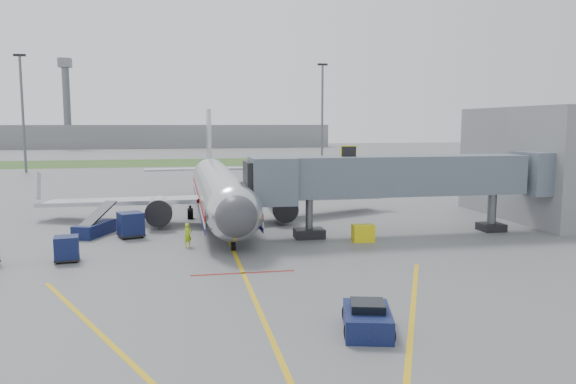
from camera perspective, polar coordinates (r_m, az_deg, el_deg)
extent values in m
plane|color=#565659|center=(36.58, -5.28, -6.59)|extent=(400.00, 400.00, 0.00)
cube|color=#2D4C1E|center=(125.73, -9.40, 3.00)|extent=(300.00, 25.00, 0.01)
cube|color=gold|center=(34.65, -4.95, -7.35)|extent=(0.25, 50.00, 0.01)
cube|color=maroon|center=(32.72, -4.58, -8.21)|extent=(6.00, 0.25, 0.01)
cube|color=gold|center=(23.18, -17.05, -15.02)|extent=(9.52, 20.04, 0.01)
cube|color=gold|center=(24.91, 12.42, -13.30)|extent=(9.52, 20.04, 0.01)
cylinder|color=silver|center=(50.85, -7.01, 0.31)|extent=(3.80, 28.00, 3.80)
sphere|color=silver|center=(37.02, -5.49, -2.16)|extent=(3.80, 3.80, 3.80)
sphere|color=#38383D|center=(35.75, -5.28, -2.49)|extent=(2.74, 2.74, 2.74)
cube|color=black|center=(36.55, -5.44, -1.41)|extent=(2.20, 1.20, 0.55)
cone|color=silver|center=(67.24, -8.00, 1.92)|extent=(3.80, 5.00, 3.80)
cube|color=#B7BAC1|center=(66.51, -8.04, 5.32)|extent=(0.35, 4.20, 7.00)
cube|color=#B7BAC1|center=(51.09, -16.55, -0.91)|extent=(15.10, 8.59, 1.13)
cube|color=#B7BAC1|center=(52.23, 2.35, -0.46)|extent=(15.10, 8.59, 1.13)
cylinder|color=silver|center=(47.97, -12.94, -1.84)|extent=(2.10, 3.60, 2.10)
cylinder|color=silver|center=(48.71, -0.62, -1.53)|extent=(2.10, 3.60, 2.10)
cube|color=#99110D|center=(51.06, -4.86, -0.03)|extent=(0.05, 28.00, 0.45)
cube|color=navy|center=(51.17, -4.85, -1.03)|extent=(0.05, 28.00, 0.35)
cylinder|color=black|center=(38.45, -5.59, -5.46)|extent=(0.28, 0.70, 0.70)
cylinder|color=black|center=(51.54, -9.90, -2.18)|extent=(0.50, 1.00, 1.00)
cylinder|color=black|center=(51.89, -4.15, -2.03)|extent=(0.50, 1.00, 1.00)
cube|color=slate|center=(43.80, 11.14, 1.66)|extent=(20.00, 3.00, 3.00)
cube|color=slate|center=(41.15, -1.61, 1.17)|extent=(3.20, 3.60, 3.40)
cube|color=black|center=(40.97, -3.27, 1.14)|extent=(1.60, 3.00, 2.80)
cube|color=yellow|center=(42.33, 6.17, 4.01)|extent=(1.20, 0.15, 1.00)
cylinder|color=#595B60|center=(42.07, 2.17, -2.62)|extent=(0.56, 0.56, 3.10)
cube|color=black|center=(42.29, 2.16, -4.22)|extent=(2.20, 1.60, 0.70)
cylinder|color=#595B60|center=(47.74, 19.99, -1.89)|extent=(0.70, 0.70, 3.10)
cube|color=black|center=(47.94, 19.93, -3.36)|extent=(1.80, 1.80, 0.60)
cube|color=slate|center=(49.57, 24.11, 1.79)|extent=(3.00, 4.00, 3.40)
cube|color=slate|center=(56.51, 25.38, 2.70)|extent=(10.00, 16.00, 10.00)
cylinder|color=#595B60|center=(108.69, -25.33, 7.08)|extent=(0.44, 0.44, 20.00)
cube|color=black|center=(109.30, -25.62, 12.43)|extent=(2.00, 0.40, 0.40)
cylinder|color=#595B60|center=(114.01, 3.50, 7.70)|extent=(0.44, 0.44, 20.00)
cube|color=black|center=(114.59, 3.54, 12.81)|extent=(2.00, 0.40, 0.40)
cube|color=slate|center=(205.54, -12.87, 5.55)|extent=(120.00, 14.00, 8.00)
cylinder|color=#595B60|center=(203.76, -21.54, 8.04)|extent=(2.40, 2.40, 28.00)
cube|color=slate|center=(204.66, -21.73, 12.10)|extent=(4.00, 4.00, 3.00)
cube|color=#0D0E3C|center=(23.96, 8.05, -12.84)|extent=(2.61, 3.47, 0.95)
cube|color=black|center=(23.76, 8.08, -11.47)|extent=(1.68, 1.68, 0.43)
cylinder|color=black|center=(22.91, 6.27, -14.10)|extent=(0.36, 0.71, 0.69)
cylinder|color=black|center=(23.04, 10.24, -14.05)|extent=(0.36, 0.71, 0.69)
cylinder|color=black|center=(25.01, 6.03, -12.26)|extent=(0.36, 0.71, 0.69)
cylinder|color=black|center=(25.12, 9.65, -12.23)|extent=(0.36, 0.71, 0.69)
cube|color=#0D0E3C|center=(37.73, -21.57, -5.28)|extent=(1.61, 1.61, 1.43)
cube|color=black|center=(37.88, -21.52, -6.32)|extent=(1.66, 1.66, 0.11)
cylinder|color=black|center=(37.38, -22.41, -6.60)|extent=(0.24, 0.28, 0.26)
cylinder|color=black|center=(37.32, -20.70, -6.54)|extent=(0.24, 0.28, 0.26)
cylinder|color=black|center=(38.46, -22.31, -6.22)|extent=(0.24, 0.28, 0.26)
cylinder|color=black|center=(38.40, -20.66, -6.17)|extent=(0.24, 0.28, 0.26)
cube|color=#0D0E3C|center=(44.00, -15.69, -3.11)|extent=(2.18, 2.18, 1.71)
cube|color=black|center=(44.16, -15.65, -4.20)|extent=(2.25, 2.25, 0.13)
cylinder|color=black|center=(43.38, -16.28, -4.48)|extent=(0.33, 0.37, 0.31)
cylinder|color=black|center=(43.70, -14.59, -4.34)|extent=(0.33, 0.37, 0.31)
cylinder|color=black|center=(44.64, -16.69, -4.17)|extent=(0.33, 0.37, 0.31)
cylinder|color=black|center=(44.96, -15.05, -4.04)|extent=(0.33, 0.37, 0.31)
cube|color=#0D0E3C|center=(45.68, -19.07, -3.57)|extent=(2.93, 4.28, 1.00)
cube|color=black|center=(45.98, -18.78, -2.16)|extent=(2.60, 4.52, 1.57)
cylinder|color=black|center=(44.78, -20.60, -4.09)|extent=(0.46, 0.67, 0.62)
cylinder|color=black|center=(44.21, -19.37, -4.18)|extent=(0.46, 0.67, 0.62)
cylinder|color=black|center=(47.21, -18.77, -3.46)|extent=(0.46, 0.67, 0.62)
cylinder|color=black|center=(46.68, -17.59, -3.53)|extent=(0.46, 0.67, 0.62)
cube|color=yellow|center=(41.32, 7.64, -4.16)|extent=(1.61, 1.12, 1.24)
cylinder|color=black|center=(41.28, 6.93, -4.82)|extent=(0.22, 0.32, 0.31)
cylinder|color=black|center=(41.55, 8.32, -4.77)|extent=(0.22, 0.32, 0.31)
imported|color=#BDE31A|center=(39.76, -10.14, -4.34)|extent=(0.73, 0.66, 1.67)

